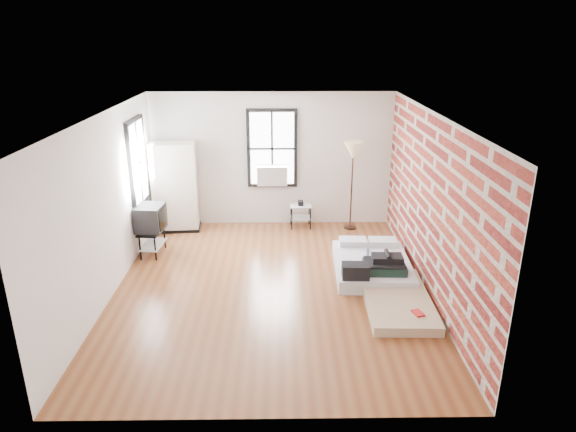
{
  "coord_description": "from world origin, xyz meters",
  "views": [
    {
      "loc": [
        0.18,
        -7.46,
        3.97
      ],
      "look_at": [
        0.29,
        0.3,
        1.14
      ],
      "focal_mm": 32.0,
      "sensor_mm": 36.0,
      "label": 1
    }
  ],
  "objects_px": {
    "mattress_bare": "(394,292)",
    "floor_lamp": "(353,154)",
    "side_table": "(301,210)",
    "tv_stand": "(151,220)",
    "mattress_main": "(372,264)",
    "wardrobe": "(175,187)"
  },
  "relations": [
    {
      "from": "mattress_main",
      "to": "tv_stand",
      "type": "relative_size",
      "value": 1.84
    },
    {
      "from": "side_table",
      "to": "mattress_bare",
      "type": "bearing_deg",
      "value": -66.69
    },
    {
      "from": "mattress_main",
      "to": "mattress_bare",
      "type": "bearing_deg",
      "value": -76.5
    },
    {
      "from": "floor_lamp",
      "to": "tv_stand",
      "type": "xyz_separation_m",
      "value": [
        -3.85,
        -1.27,
        -0.92
      ]
    },
    {
      "from": "side_table",
      "to": "tv_stand",
      "type": "height_order",
      "value": "tv_stand"
    },
    {
      "from": "mattress_bare",
      "to": "floor_lamp",
      "type": "bearing_deg",
      "value": 97.14
    },
    {
      "from": "mattress_bare",
      "to": "side_table",
      "type": "xyz_separation_m",
      "value": [
        -1.34,
        3.11,
        0.27
      ]
    },
    {
      "from": "mattress_main",
      "to": "mattress_bare",
      "type": "relative_size",
      "value": 0.94
    },
    {
      "from": "wardrobe",
      "to": "tv_stand",
      "type": "relative_size",
      "value": 1.93
    },
    {
      "from": "mattress_main",
      "to": "wardrobe",
      "type": "relative_size",
      "value": 0.96
    },
    {
      "from": "mattress_bare",
      "to": "side_table",
      "type": "relative_size",
      "value": 3.2
    },
    {
      "from": "mattress_main",
      "to": "side_table",
      "type": "xyz_separation_m",
      "value": [
        -1.15,
        2.18,
        0.24
      ]
    },
    {
      "from": "mattress_bare",
      "to": "wardrobe",
      "type": "xyz_separation_m",
      "value": [
        -3.93,
        3.04,
        0.8
      ]
    },
    {
      "from": "side_table",
      "to": "floor_lamp",
      "type": "xyz_separation_m",
      "value": [
        1.05,
        -0.07,
        1.21
      ]
    },
    {
      "from": "mattress_bare",
      "to": "floor_lamp",
      "type": "distance_m",
      "value": 3.39
    },
    {
      "from": "mattress_bare",
      "to": "wardrobe",
      "type": "relative_size",
      "value": 1.02
    },
    {
      "from": "side_table",
      "to": "tv_stand",
      "type": "bearing_deg",
      "value": -154.46
    },
    {
      "from": "mattress_main",
      "to": "wardrobe",
      "type": "xyz_separation_m",
      "value": [
        -3.74,
        2.11,
        0.77
      ]
    },
    {
      "from": "mattress_bare",
      "to": "floor_lamp",
      "type": "xyz_separation_m",
      "value": [
        -0.29,
        3.04,
        1.48
      ]
    },
    {
      "from": "mattress_main",
      "to": "tv_stand",
      "type": "height_order",
      "value": "tv_stand"
    },
    {
      "from": "floor_lamp",
      "to": "mattress_main",
      "type": "bearing_deg",
      "value": -87.09
    },
    {
      "from": "mattress_bare",
      "to": "side_table",
      "type": "distance_m",
      "value": 3.4
    }
  ]
}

